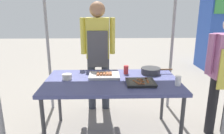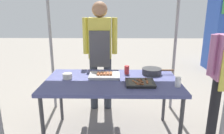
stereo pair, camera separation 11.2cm
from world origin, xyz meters
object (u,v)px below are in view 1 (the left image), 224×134
object	(u,v)px
stall_table	(112,84)
drink_cup_near_edge	(126,70)
cooking_wok	(151,71)
tray_grilled_sausages	(104,75)
neighbor_stall_left	(218,30)
tray_meat_skewers	(141,82)
vendor_woman	(98,48)
drink_cup_by_wok	(178,81)
condiment_bowl	(67,77)

from	to	relation	value
stall_table	drink_cup_near_edge	distance (m)	0.33
cooking_wok	tray_grilled_sausages	bearing A→B (deg)	-168.81
neighbor_stall_left	tray_meat_skewers	bearing A→B (deg)	-128.34
tray_meat_skewers	drink_cup_near_edge	distance (m)	0.41
cooking_wok	drink_cup_near_edge	bearing A→B (deg)	-179.76
vendor_woman	tray_grilled_sausages	bearing A→B (deg)	98.41
cooking_wok	neighbor_stall_left	size ratio (longest dim) A/B	0.20
tray_grilled_sausages	drink_cup_by_wok	world-z (taller)	drink_cup_by_wok
tray_grilled_sausages	vendor_woman	world-z (taller)	vendor_woman
tray_grilled_sausages	neighbor_stall_left	xyz separation A→B (m)	(2.97, 2.97, 0.25)
tray_grilled_sausages	drink_cup_near_edge	bearing A→B (deg)	22.85
stall_table	drink_cup_near_edge	bearing A→B (deg)	52.43
drink_cup_by_wok	vendor_woman	distance (m)	1.36
cooking_wok	drink_cup_near_edge	world-z (taller)	drink_cup_near_edge
tray_grilled_sausages	cooking_wok	bearing A→B (deg)	11.19
stall_table	neighbor_stall_left	bearing A→B (deg)	47.08
drink_cup_by_wok	vendor_woman	bearing A→B (deg)	133.18
vendor_woman	drink_cup_by_wok	bearing A→B (deg)	133.18
tray_grilled_sausages	cooking_wok	world-z (taller)	cooking_wok
tray_grilled_sausages	drink_cup_near_edge	distance (m)	0.31
drink_cup_near_edge	vendor_woman	distance (m)	0.68
neighbor_stall_left	stall_table	bearing A→B (deg)	-132.92
condiment_bowl	neighbor_stall_left	bearing A→B (deg)	41.68
drink_cup_near_edge	tray_meat_skewers	bearing A→B (deg)	-71.35
vendor_woman	neighbor_stall_left	world-z (taller)	neighbor_stall_left
tray_grilled_sausages	drink_cup_by_wok	size ratio (longest dim) A/B	3.55
stall_table	vendor_woman	size ratio (longest dim) A/B	0.95
tray_grilled_sausages	cooking_wok	xyz separation A→B (m)	(0.61, 0.12, 0.02)
tray_meat_skewers	condiment_bowl	bearing A→B (deg)	167.76
drink_cup_near_edge	vendor_woman	bearing A→B (deg)	125.78
tray_meat_skewers	cooking_wok	world-z (taller)	cooking_wok
condiment_bowl	drink_cup_by_wok	bearing A→B (deg)	-11.19
tray_meat_skewers	vendor_woman	size ratio (longest dim) A/B	0.19
condiment_bowl	drink_cup_by_wok	xyz separation A→B (m)	(1.27, -0.25, 0.02)
cooking_wok	condiment_bowl	size ratio (longest dim) A/B	3.55
drink_cup_near_edge	vendor_woman	world-z (taller)	vendor_woman
stall_table	vendor_woman	world-z (taller)	vendor_woman
drink_cup_by_wok	neighbor_stall_left	distance (m)	3.95
condiment_bowl	vendor_woman	world-z (taller)	vendor_woman
condiment_bowl	neighbor_stall_left	world-z (taller)	neighbor_stall_left
tray_grilled_sausages	condiment_bowl	world-z (taller)	condiment_bowl
condiment_bowl	neighbor_stall_left	size ratio (longest dim) A/B	0.06
cooking_wok	vendor_woman	size ratio (longest dim) A/B	0.24
drink_cup_by_wok	vendor_woman	xyz separation A→B (m)	(-0.92, 0.98, 0.20)
stall_table	neighbor_stall_left	world-z (taller)	neighbor_stall_left
vendor_woman	neighbor_stall_left	distance (m)	3.85
cooking_wok	vendor_woman	distance (m)	0.91
tray_meat_skewers	vendor_woman	world-z (taller)	vendor_woman
stall_table	vendor_woman	bearing A→B (deg)	103.86
drink_cup_by_wok	cooking_wok	bearing A→B (deg)	114.76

